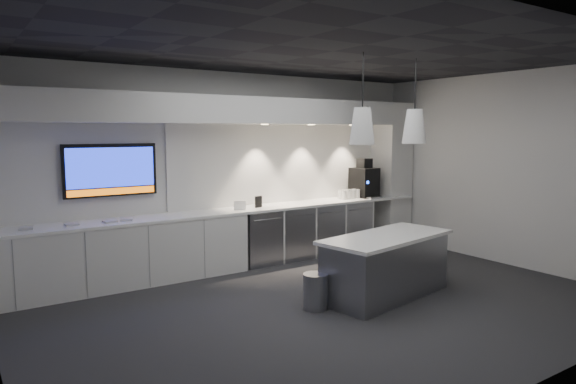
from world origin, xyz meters
TOP-DOWN VIEW (x-y plane):
  - floor at (0.00, 0.00)m, footprint 7.00×7.00m
  - ceiling at (0.00, 0.00)m, footprint 7.00×7.00m
  - wall_back at (0.00, 2.50)m, footprint 7.00×0.00m
  - wall_front at (0.00, -2.50)m, footprint 7.00×0.00m
  - wall_right at (3.50, 0.00)m, footprint 0.00×7.00m
  - back_counter at (0.00, 2.17)m, footprint 6.80×0.65m
  - left_base_cabinets at (-1.75, 2.17)m, footprint 3.30×0.63m
  - fridge_unit_a at (0.25, 2.17)m, footprint 0.60×0.61m
  - fridge_unit_b at (0.88, 2.17)m, footprint 0.60×0.61m
  - fridge_unit_c at (1.51, 2.17)m, footprint 0.60×0.61m
  - fridge_unit_d at (2.14, 2.17)m, footprint 0.60×0.61m
  - backsplash at (1.20, 2.48)m, footprint 4.60×0.03m
  - soffit at (0.00, 2.20)m, footprint 6.90×0.60m
  - column at (3.20, 2.20)m, footprint 0.55×0.55m
  - wall_tv at (-1.90, 2.45)m, footprint 1.25×0.07m
  - island at (0.78, -0.14)m, footprint 1.97×1.11m
  - bin at (-0.24, -0.02)m, footprint 0.34×0.34m
  - coffee_machine at (2.52, 2.20)m, footprint 0.40×0.57m
  - sign_black at (0.26, 2.15)m, footprint 0.14×0.05m
  - sign_white at (-0.10, 2.09)m, footprint 0.18×0.08m
  - cup_cluster at (2.14, 2.17)m, footprint 0.39×0.18m
  - tray_a at (-3.01, 2.17)m, footprint 0.19×0.19m
  - tray_b at (-2.49, 2.15)m, footprint 0.16×0.16m
  - tray_c at (-2.03, 2.10)m, footprint 0.18×0.18m
  - tray_d at (-1.80, 2.13)m, footprint 0.20×0.20m
  - pendant_left at (0.33, -0.14)m, footprint 0.30×0.30m
  - pendant_right at (1.22, -0.14)m, footprint 0.30×0.30m

SIDE VIEW (x-z plane):
  - floor at x=0.00m, z-range 0.00..0.00m
  - bin at x=-0.24m, z-range 0.00..0.42m
  - island at x=0.78m, z-range 0.00..0.79m
  - fridge_unit_a at x=0.25m, z-range 0.00..0.85m
  - fridge_unit_b at x=0.88m, z-range 0.00..0.85m
  - fridge_unit_c at x=1.51m, z-range 0.00..0.85m
  - fridge_unit_d at x=2.14m, z-range 0.00..0.85m
  - left_base_cabinets at x=-1.75m, z-range 0.00..0.86m
  - back_counter at x=0.00m, z-range 0.86..0.90m
  - tray_a at x=-3.01m, z-range 0.90..0.92m
  - tray_b at x=-2.49m, z-range 0.90..0.92m
  - tray_c at x=-2.03m, z-range 0.90..0.92m
  - tray_d at x=-1.80m, z-range 0.90..0.92m
  - sign_white at x=-0.10m, z-range 0.90..1.04m
  - cup_cluster at x=2.14m, z-range 0.90..1.06m
  - sign_black at x=0.26m, z-range 0.90..1.08m
  - coffee_machine at x=2.52m, z-range 0.84..1.54m
  - column at x=3.20m, z-range 0.00..2.60m
  - wall_back at x=0.00m, z-range -2.00..5.00m
  - wall_front at x=0.00m, z-range -2.00..5.00m
  - wall_right at x=3.50m, z-range -2.00..5.00m
  - backsplash at x=1.20m, z-range 0.90..2.20m
  - wall_tv at x=-1.90m, z-range 1.20..1.92m
  - pendant_left at x=0.33m, z-range 1.59..2.72m
  - pendant_right at x=1.22m, z-range 1.59..2.72m
  - soffit at x=0.00m, z-range 2.20..2.60m
  - ceiling at x=0.00m, z-range 3.00..3.00m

